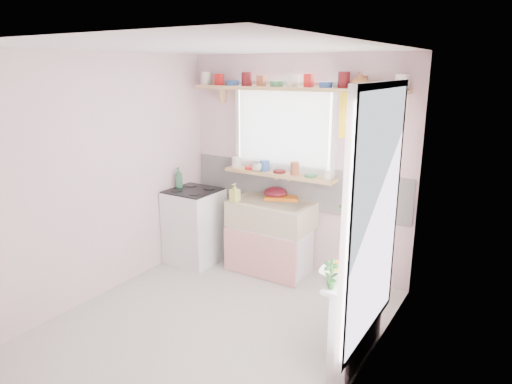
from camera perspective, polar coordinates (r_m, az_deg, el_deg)
The scene contains 19 objects.
room at distance 4.39m, azimuth 8.33°, elevation 2.32°, with size 3.20×3.20×3.20m.
sink_unit at distance 5.38m, azimuth 1.86°, elevation -5.53°, with size 0.95×0.65×1.11m.
cooker at distance 5.69m, azimuth -7.71°, elevation -4.17°, with size 0.58×0.58×0.93m.
radiator_ledge at distance 3.95m, azimuth 12.57°, elevation -14.63°, with size 0.22×0.95×0.78m.
windowsill at distance 5.33m, azimuth 2.93°, elevation 2.22°, with size 1.40×0.22×0.04m, color tan.
pine_shelf at distance 5.12m, azimuth 4.53°, elevation 12.74°, with size 2.52×0.24×0.04m, color tan.
shelf_crockery at distance 5.12m, azimuth 4.37°, elevation 13.58°, with size 2.47×0.11×0.12m.
sill_crockery at distance 5.32m, azimuth 2.78°, elevation 3.03°, with size 1.35×0.11×0.12m.
dish_tray at distance 5.40m, azimuth 3.25°, elevation -0.58°, with size 0.38×0.29×0.04m, color #CB6012.
colander at distance 5.41m, azimuth 2.44°, elevation -0.06°, with size 0.28×0.28×0.13m, color #590F1B.
jade_plant at distance 4.04m, azimuth 13.74°, elevation -3.93°, with size 0.48×0.42×0.53m, color #3E712D.
fruit_bowl at distance 3.61m, azimuth 10.47°, elevation -10.09°, with size 0.31×0.31×0.08m, color white.
herb_pot at distance 3.41m, azimuth 9.35°, elevation -10.11°, with size 0.12×0.08×0.23m, color #2C6227.
soap_bottle_sink at distance 5.25m, azimuth -2.67°, elevation -0.06°, with size 0.10×0.10×0.21m, color #D1D75F.
sill_cup at distance 5.40m, azimuth 0.10°, elevation 3.18°, with size 0.13×0.13×0.10m, color beige.
sill_bowl at distance 5.51m, azimuth 0.58°, elevation 3.22°, with size 0.20×0.20×0.06m, color #3256A3.
shelf_vase at distance 4.75m, azimuth 12.83°, elevation 13.48°, with size 0.16×0.16×0.17m, color brown.
cooker_bottle at distance 5.67m, azimuth -9.64°, elevation 1.79°, with size 0.10×0.10×0.25m, color #3A754E.
fruit at distance 3.58m, azimuth 10.64°, elevation -9.19°, with size 0.20×0.14×0.10m.
Camera 1 is at (2.34, -3.07, 2.34)m, focal length 32.00 mm.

